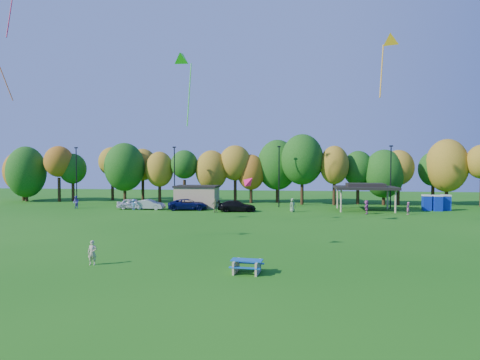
# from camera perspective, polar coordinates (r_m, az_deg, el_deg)

# --- Properties ---
(ground) EXTENTS (160.00, 160.00, 0.00)m
(ground) POSITION_cam_1_polar(r_m,az_deg,el_deg) (24.90, -3.45, -12.84)
(ground) COLOR #19600F
(ground) RESTS_ON ground
(tree_line) EXTENTS (93.57, 10.55, 11.15)m
(tree_line) POSITION_cam_1_polar(r_m,az_deg,el_deg) (69.35, 2.91, 1.72)
(tree_line) COLOR black
(tree_line) RESTS_ON ground
(lamp_posts) EXTENTS (64.50, 0.25, 9.09)m
(lamp_posts) POSITION_cam_1_polar(r_m,az_deg,el_deg) (63.68, 5.22, 0.77)
(lamp_posts) COLOR black
(lamp_posts) RESTS_ON ground
(utility_building) EXTENTS (6.30, 4.30, 3.25)m
(utility_building) POSITION_cam_1_polar(r_m,az_deg,el_deg) (63.49, -5.76, -2.19)
(utility_building) COLOR tan
(utility_building) RESTS_ON ground
(pavilion) EXTENTS (8.20, 6.20, 3.77)m
(pavilion) POSITION_cam_1_polar(r_m,az_deg,el_deg) (61.41, 16.36, -0.93)
(pavilion) COLOR tan
(pavilion) RESTS_ON ground
(porta_potties) EXTENTS (3.75, 1.81, 2.18)m
(porta_potties) POSITION_cam_1_polar(r_m,az_deg,el_deg) (64.82, 24.75, -2.77)
(porta_potties) COLOR #0C26A1
(porta_potties) RESTS_ON ground
(picnic_table) EXTENTS (1.97, 1.69, 0.80)m
(picnic_table) POSITION_cam_1_polar(r_m,az_deg,el_deg) (25.69, 0.92, -11.29)
(picnic_table) COLOR tan
(picnic_table) RESTS_ON ground
(kite_flyer) EXTENTS (0.62, 0.45, 1.56)m
(kite_flyer) POSITION_cam_1_polar(r_m,az_deg,el_deg) (29.14, -19.09, -9.16)
(kite_flyer) COLOR #C0A890
(kite_flyer) RESTS_ON ground
(car_a) EXTENTS (4.75, 2.65, 1.53)m
(car_a) POSITION_cam_1_polar(r_m,az_deg,el_deg) (62.89, -14.06, -3.08)
(car_a) COLOR silver
(car_a) RESTS_ON ground
(car_b) EXTENTS (4.32, 1.74, 1.40)m
(car_b) POSITION_cam_1_polar(r_m,az_deg,el_deg) (61.70, -11.93, -3.23)
(car_b) COLOR #A1A1A6
(car_b) RESTS_ON ground
(car_c) EXTENTS (5.92, 3.53, 1.54)m
(car_c) POSITION_cam_1_polar(r_m,az_deg,el_deg) (60.22, -6.94, -3.26)
(car_c) COLOR #0B1147
(car_c) RESTS_ON ground
(car_d) EXTENTS (5.42, 2.81, 1.50)m
(car_d) POSITION_cam_1_polar(r_m,az_deg,el_deg) (57.78, -0.44, -3.49)
(car_d) COLOR black
(car_d) RESTS_ON ground
(far_person_0) EXTENTS (1.05, 0.69, 1.54)m
(far_person_0) POSITION_cam_1_polar(r_m,az_deg,el_deg) (61.38, -14.00, -3.21)
(far_person_0) COLOR #5282B5
(far_person_0) RESTS_ON ground
(far_person_1) EXTENTS (0.75, 1.73, 1.80)m
(far_person_1) POSITION_cam_1_polar(r_m,az_deg,el_deg) (57.32, 16.52, -3.47)
(far_person_1) COLOR #963E84
(far_person_1) RESTS_ON ground
(far_person_2) EXTENTS (1.07, 0.99, 1.83)m
(far_person_2) POSITION_cam_1_polar(r_m,az_deg,el_deg) (57.74, 7.02, -3.35)
(far_person_2) COLOR gray
(far_person_2) RESTS_ON ground
(far_person_3) EXTENTS (0.67, 0.70, 1.61)m
(far_person_3) POSITION_cam_1_polar(r_m,az_deg,el_deg) (58.45, 21.49, -3.53)
(far_person_3) COLOR #B75688
(far_person_3) RESTS_ON ground
(far_person_4) EXTENTS (1.14, 0.88, 1.81)m
(far_person_4) POSITION_cam_1_polar(r_m,az_deg,el_deg) (56.88, -3.32, -3.43)
(far_person_4) COLOR olive
(far_person_4) RESTS_ON ground
(far_person_5) EXTENTS (1.08, 0.97, 1.82)m
(far_person_5) POSITION_cam_1_polar(r_m,az_deg,el_deg) (66.10, -21.02, -2.78)
(far_person_5) COLOR #6656BD
(far_person_5) RESTS_ON ground
(kite_9) EXTENTS (1.37, 1.28, 1.11)m
(kite_9) POSITION_cam_1_polar(r_m,az_deg,el_deg) (31.99, 1.25, -0.13)
(kite_9) COLOR #E40C5B
(kite_10) EXTENTS (1.67, 4.41, 7.48)m
(kite_10) POSITION_cam_1_polar(r_m,az_deg,el_deg) (42.26, -7.72, 15.86)
(kite_10) COLOR #24D21C
(kite_13) EXTENTS (1.87, 3.37, 5.54)m
(kite_13) POSITION_cam_1_polar(r_m,az_deg,el_deg) (37.87, 19.53, 17.31)
(kite_13) COLOR #FFAA1A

